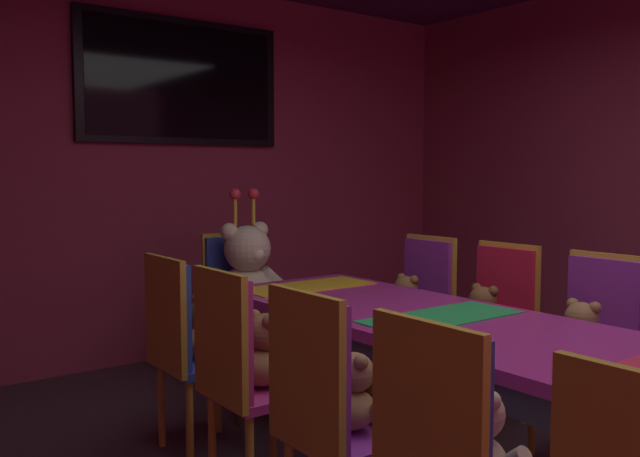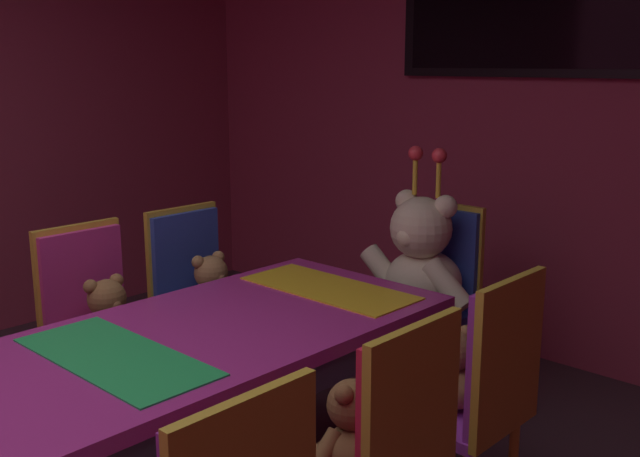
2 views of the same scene
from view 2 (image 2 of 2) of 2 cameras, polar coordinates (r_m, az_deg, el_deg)
wall_back at (r=4.38m, az=15.71°, el=8.60°), size 5.20×0.12×2.80m
chair_left_4 at (r=3.42m, az=-17.18°, el=-6.26°), size 0.42×0.41×0.98m
teddy_left_4 at (r=3.30m, az=-15.89°, el=-6.82°), size 0.27×0.35×0.33m
chair_left_5 at (r=3.71m, az=-9.69°, el=-4.42°), size 0.42×0.41×0.98m
teddy_left_5 at (r=3.60m, az=-8.26°, el=-4.88°), size 0.27×0.35×0.33m
chair_right_4 at (r=2.22m, az=5.35°, el=-16.41°), size 0.42×0.41×0.98m
teddy_right_4 at (r=2.30m, az=2.38°, el=-15.38°), size 0.25×0.33×0.31m
chair_right_5 at (r=2.67m, az=12.63°, el=-11.48°), size 0.42×0.41×0.98m
teddy_right_5 at (r=2.74m, az=9.97°, el=-10.92°), size 0.25×0.32×0.30m
throne_chair at (r=3.80m, az=9.01°, el=-3.99°), size 0.41×0.42×0.98m
king_teddy_bear at (r=3.63m, az=7.60°, el=-2.66°), size 0.64×0.50×0.82m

